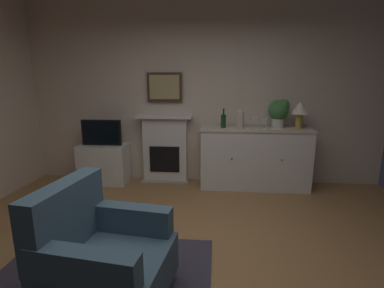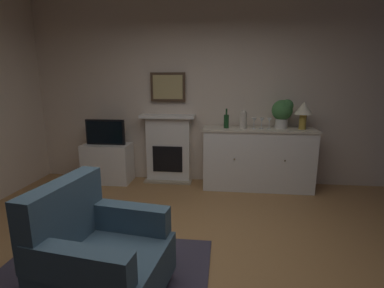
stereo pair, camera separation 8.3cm
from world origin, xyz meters
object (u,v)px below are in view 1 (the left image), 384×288
object	(u,v)px
wine_glass_right	(266,120)
wine_glass_left	(251,120)
wine_glass_center	(258,120)
vase_decorative	(240,119)
armchair	(102,256)
tv_set	(101,133)
tv_cabinet	(104,164)
fireplace_unit	(165,149)
table_lamp	(300,110)
sideboard_cabinet	(254,158)
framed_picture	(164,87)
potted_plant_small	(279,111)
wine_bottle	(223,121)

from	to	relation	value
wine_glass_right	wine_glass_left	bearing A→B (deg)	-178.13
wine_glass_center	vase_decorative	distance (m)	0.27
wine_glass_center	armchair	distance (m)	2.93
tv_set	wine_glass_left	bearing A→B (deg)	-0.62
tv_cabinet	tv_set	distance (m)	0.52
fireplace_unit	wine_glass_left	size ratio (longest dim) A/B	6.67
wine_glass_right	table_lamp	bearing A→B (deg)	3.13
tv_set	armchair	bearing A→B (deg)	-68.40
sideboard_cabinet	armchair	world-z (taller)	sideboard_cabinet
armchair	framed_picture	bearing A→B (deg)	90.23
wine_glass_center	wine_glass_right	distance (m)	0.11
framed_picture	table_lamp	size ratio (longest dim) A/B	1.38
potted_plant_small	tv_set	bearing A→B (deg)	-178.87
wine_glass_center	wine_glass_left	bearing A→B (deg)	-176.55
sideboard_cabinet	wine_glass_center	size ratio (longest dim) A/B	10.01
wine_glass_left	table_lamp	bearing A→B (deg)	2.73
tv_cabinet	armchair	xyz separation A→B (m)	(0.99, -2.51, 0.07)
fireplace_unit	vase_decorative	world-z (taller)	vase_decorative
table_lamp	tv_cabinet	size ratio (longest dim) A/B	0.53
wine_glass_left	tv_set	xyz separation A→B (m)	(-2.30, 0.03, -0.22)
armchair	wine_glass_left	bearing A→B (deg)	61.85
vase_decorative	wine_glass_left	bearing A→B (deg)	5.88
vase_decorative	wine_glass_right	bearing A→B (deg)	3.58
wine_bottle	armchair	bearing A→B (deg)	-110.14
framed_picture	tv_set	bearing A→B (deg)	-166.69
tv_cabinet	tv_set	size ratio (longest dim) A/B	1.21
armchair	fireplace_unit	bearing A→B (deg)	90.23
table_lamp	tv_cabinet	xyz separation A→B (m)	(-3.00, 0.02, -0.90)
fireplace_unit	wine_glass_center	bearing A→B (deg)	-8.06
vase_decorative	armchair	bearing A→B (deg)	-115.29
tv_set	fireplace_unit	bearing A→B (deg)	10.77
framed_picture	potted_plant_small	xyz separation A→B (m)	(1.74, -0.18, -0.34)
wine_glass_left	tv_cabinet	distance (m)	2.42
wine_glass_center	tv_set	xyz separation A→B (m)	(-2.41, 0.02, -0.22)
wine_glass_center	armchair	bearing A→B (deg)	-120.03
fireplace_unit	sideboard_cabinet	distance (m)	1.42
framed_picture	wine_glass_right	world-z (taller)	framed_picture
wine_glass_center	tv_set	distance (m)	2.43
tv_cabinet	wine_glass_right	bearing A→B (deg)	-0.93
wine_bottle	potted_plant_small	distance (m)	0.84
fireplace_unit	armchair	xyz separation A→B (m)	(0.01, -2.68, -0.17)
fireplace_unit	vase_decorative	size ratio (longest dim) A/B	3.91
wine_bottle	tv_set	world-z (taller)	wine_bottle
wine_glass_left	tv_cabinet	size ratio (longest dim) A/B	0.22
fireplace_unit	wine_glass_center	distance (m)	1.54
fireplace_unit	table_lamp	bearing A→B (deg)	-5.00
table_lamp	fireplace_unit	bearing A→B (deg)	175.00
tv_cabinet	wine_glass_left	bearing A→B (deg)	-1.20
sideboard_cabinet	vase_decorative	xyz separation A→B (m)	(-0.24, -0.05, 0.60)
wine_glass_right	wine_glass_center	bearing A→B (deg)	-179.72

